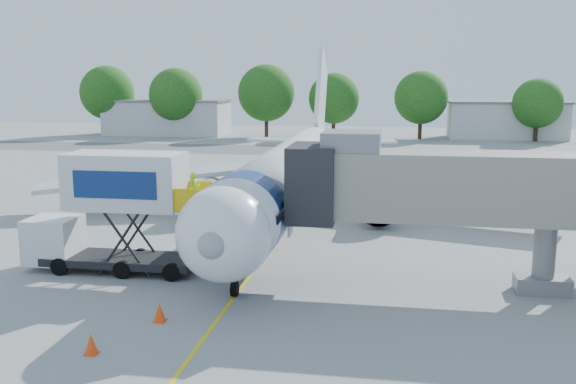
% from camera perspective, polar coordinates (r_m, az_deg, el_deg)
% --- Properties ---
extents(ground, '(160.00, 160.00, 0.00)m').
position_cam_1_polar(ground, '(35.57, -1.01, -4.18)').
color(ground, gray).
rests_on(ground, ground).
extents(guidance_line, '(0.15, 70.00, 0.01)m').
position_cam_1_polar(guidance_line, '(35.57, -1.01, -4.17)').
color(guidance_line, yellow).
rests_on(guidance_line, ground).
extents(taxiway_strip, '(120.00, 10.00, 0.01)m').
position_cam_1_polar(taxiway_strip, '(76.64, 4.69, 3.63)').
color(taxiway_strip, '#59595B').
rests_on(taxiway_strip, ground).
extents(aircraft, '(34.17, 37.73, 11.35)m').
position_cam_1_polar(aircraft, '(38.95, 0.07, 1.53)').
color(aircraft, white).
rests_on(aircraft, ground).
extents(jet_bridge, '(13.90, 3.20, 6.60)m').
position_cam_1_polar(jet_bridge, '(27.30, 12.93, 0.44)').
color(jet_bridge, gray).
rests_on(jet_bridge, ground).
extents(catering_hiloader, '(8.50, 2.44, 5.50)m').
position_cam_1_polar(catering_hiloader, '(30.27, -15.26, -1.77)').
color(catering_hiloader, black).
rests_on(catering_hiloader, ground).
extents(ground_tug, '(4.07, 2.36, 1.56)m').
position_cam_1_polar(ground_tug, '(19.80, -11.09, -13.99)').
color(ground_tug, silver).
rests_on(ground_tug, ground).
extents(safety_cone_a, '(0.46, 0.46, 0.73)m').
position_cam_1_polar(safety_cone_a, '(24.36, -11.35, -10.45)').
color(safety_cone_a, '#FF440D').
rests_on(safety_cone_a, ground).
extents(safety_cone_b, '(0.44, 0.44, 0.70)m').
position_cam_1_polar(safety_cone_b, '(22.26, -17.11, -12.81)').
color(safety_cone_b, '#FF440D').
rests_on(safety_cone_b, ground).
extents(outbuilding_left, '(18.40, 8.40, 5.30)m').
position_cam_1_polar(outbuilding_left, '(100.11, -10.68, 6.58)').
color(outbuilding_left, beige).
rests_on(outbuilding_left, ground).
extents(outbuilding_right, '(16.40, 7.40, 5.30)m').
position_cam_1_polar(outbuilding_right, '(97.35, 18.82, 6.11)').
color(outbuilding_right, beige).
rests_on(outbuilding_right, ground).
extents(tree_a, '(8.15, 8.15, 10.39)m').
position_cam_1_polar(tree_a, '(102.31, -15.78, 8.49)').
color(tree_a, '#382314').
rests_on(tree_a, ground).
extents(tree_b, '(7.84, 7.84, 9.99)m').
position_cam_1_polar(tree_b, '(96.71, -9.95, 8.49)').
color(tree_b, '#382314').
rests_on(tree_b, ground).
extents(tree_c, '(8.23, 8.23, 10.50)m').
position_cam_1_polar(tree_c, '(94.28, -1.95, 8.78)').
color(tree_c, '#382314').
rests_on(tree_c, ground).
extents(tree_d, '(7.28, 7.28, 9.28)m').
position_cam_1_polar(tree_d, '(93.27, 4.09, 8.29)').
color(tree_d, '#382314').
rests_on(tree_d, ground).
extents(tree_e, '(7.49, 7.49, 9.56)m').
position_cam_1_polar(tree_e, '(93.37, 11.74, 8.21)').
color(tree_e, '#382314').
rests_on(tree_e, ground).
extents(tree_f, '(6.70, 6.70, 8.54)m').
position_cam_1_polar(tree_f, '(93.99, 21.31, 7.36)').
color(tree_f, '#382314').
rests_on(tree_f, ground).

